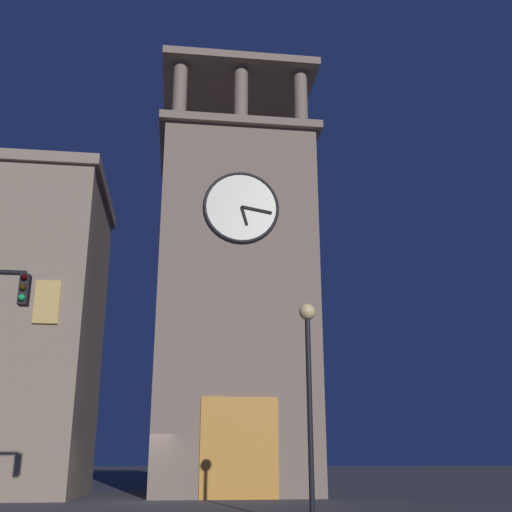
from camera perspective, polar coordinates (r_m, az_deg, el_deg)
The scene contains 3 objects.
ground_plane at distance 26.23m, azimuth -10.74°, elevation -21.11°, with size 200.00×200.00×0.00m, color #424247.
clocktower at distance 30.50m, azimuth -2.00°, elevation -3.79°, with size 7.84×6.80×23.08m.
street_lamp at distance 16.42m, azimuth 4.83°, elevation -10.14°, with size 0.44×0.44×5.50m.
Camera 1 is at (-1.33, 26.15, 1.61)m, focal length 43.84 mm.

